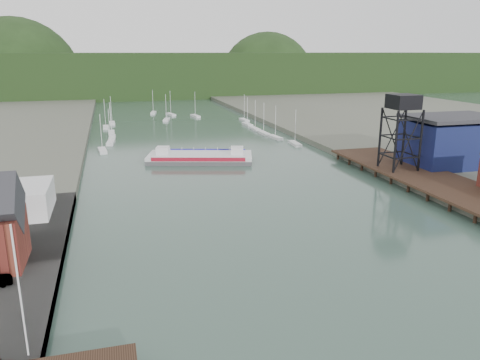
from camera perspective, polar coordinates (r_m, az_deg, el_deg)
east_pier at (r=99.10m, az=23.72°, el=-0.51°), size 14.00×70.00×2.45m
flagpole at (r=43.75m, az=-25.27°, el=-12.27°), size 0.16×0.16×12.00m
lift_tower at (r=105.63m, az=19.26°, el=8.47°), size 6.50×6.50×16.00m
blue_shed at (r=117.43m, az=24.40°, el=4.33°), size 20.50×14.50×11.30m
marina_sailboats at (r=170.78m, az=-7.00°, el=6.36°), size 57.71×92.65×0.90m
distant_hills at (r=330.83m, az=-12.16°, el=12.21°), size 500.00×120.00×80.00m
chain_ferry at (r=118.56m, az=-4.89°, el=2.79°), size 27.80×17.05×3.74m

